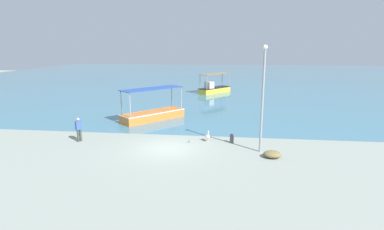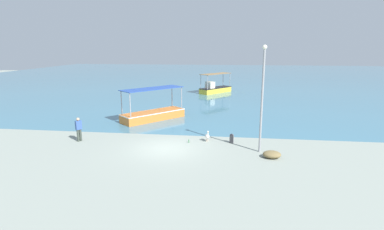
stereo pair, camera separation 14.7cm
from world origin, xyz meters
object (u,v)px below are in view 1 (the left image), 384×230
fishing_boat_near_right (214,88)px  fishing_boat_far_left (153,114)px  mooring_bollard (232,138)px  fisherman_standing (79,129)px  glass_bottle (189,141)px  pelican (208,136)px  net_pile (272,154)px  lamp_post (263,94)px

fishing_boat_near_right → fishing_boat_far_left: size_ratio=0.91×
fishing_boat_far_left → mooring_bollard: 9.15m
fisherman_standing → glass_bottle: bearing=4.4°
glass_bottle → pelican: bearing=20.9°
net_pile → glass_bottle: size_ratio=3.98×
mooring_bollard → fishing_boat_near_right: bearing=95.7°
pelican → fisherman_standing: fisherman_standing is taller
fishing_boat_far_left → fisherman_standing: size_ratio=3.32×
fishing_boat_near_right → pelican: (0.61, -22.76, -0.26)m
fishing_boat_near_right → fisherman_standing: (-8.27, -23.83, 0.27)m
lamp_post → fisherman_standing: bearing=177.0°
fishing_boat_far_left → pelican: bearing=-47.2°
pelican → net_pile: bearing=-33.5°
fishing_boat_near_right → pelican: 22.77m
lamp_post → mooring_bollard: 4.06m
fishing_boat_near_right → fisherman_standing: bearing=-109.1°
pelican → net_pile: size_ratio=0.74×
fishing_boat_far_left → mooring_bollard: fishing_boat_far_left is taller
fishing_boat_far_left → glass_bottle: bearing=-56.7°
fishing_boat_near_right → pelican: bearing=-88.5°
lamp_post → glass_bottle: lamp_post is taller
fishing_boat_far_left → mooring_bollard: bearing=-40.0°
fishing_boat_far_left → fisherman_standing: fishing_boat_far_left is taller
net_pile → fishing_boat_far_left: bearing=138.0°
fishing_boat_far_left → fisherman_standing: bearing=-117.5°
mooring_bollard → glass_bottle: 2.95m
fishing_boat_far_left → glass_bottle: fishing_boat_far_left is taller
fishing_boat_far_left → lamp_post: lamp_post is taller
fisherman_standing → net_pile: (12.93, -1.62, -0.70)m
glass_bottle → lamp_post: bearing=-14.8°
glass_bottle → fishing_boat_near_right: bearing=88.5°
net_pile → glass_bottle: net_pile is taller
glass_bottle → net_pile: bearing=-22.7°
net_pile → fishing_boat_near_right: bearing=100.4°
fisherman_standing → net_pile: size_ratio=1.57×
pelican → lamp_post: bearing=-26.5°
fishing_boat_near_right → lamp_post: size_ratio=0.78×
fishing_boat_far_left → mooring_bollard: size_ratio=8.64×
fishing_boat_near_right → pelican: size_ratio=6.40×
net_pile → glass_bottle: (-5.29, 2.22, -0.10)m
lamp_post → glass_bottle: bearing=165.2°
mooring_bollard → fisherman_standing: 10.62m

